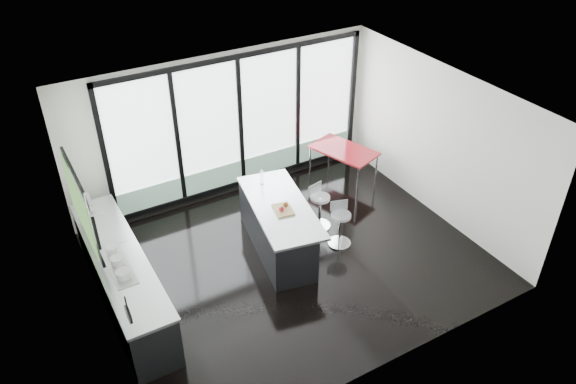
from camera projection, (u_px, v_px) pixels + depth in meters
floor at (292, 259)px, 9.41m from camera, size 6.00×5.00×0.00m
ceiling at (292, 107)px, 7.85m from camera, size 6.00×5.00×0.00m
wall_back at (239, 129)px, 10.59m from camera, size 6.00×0.09×2.80m
wall_front at (395, 288)px, 6.83m from camera, size 6.00×0.00×2.80m
wall_left at (90, 231)px, 7.51m from camera, size 0.26×5.00×2.80m
wall_right at (439, 143)px, 9.87m from camera, size 0.00×5.00×2.80m
counter_cabinets at (123, 279)px, 8.33m from camera, size 0.69×3.24×1.36m
island at (277, 227)px, 9.41m from camera, size 1.27×2.27×1.14m
bar_stool_near at (340, 229)px, 9.58m from camera, size 0.49×0.49×0.63m
bar_stool_far at (320, 211)px, 9.99m from camera, size 0.49×0.49×0.65m
red_table at (343, 164)px, 11.30m from camera, size 1.11×1.46×0.69m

